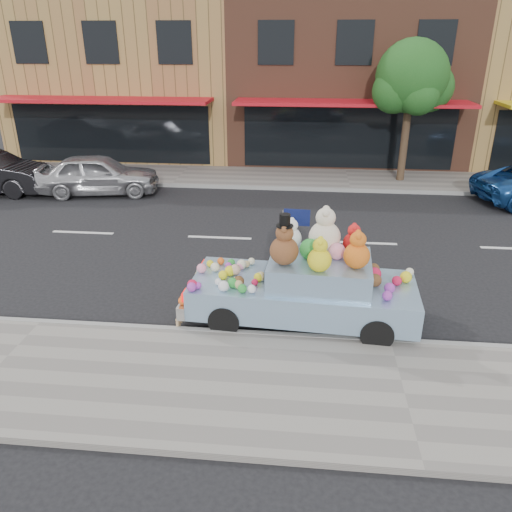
# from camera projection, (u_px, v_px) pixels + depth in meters

# --- Properties ---
(ground) EXTENTS (120.00, 120.00, 0.00)m
(ground) POSITION_uv_depth(u_px,v_px,m) (364.00, 243.00, 13.67)
(ground) COLOR black
(ground) RESTS_ON ground
(near_sidewalk) EXTENTS (60.00, 3.00, 0.12)m
(near_sidewalk) POSITION_uv_depth(u_px,v_px,m) (404.00, 397.00, 7.72)
(near_sidewalk) COLOR gray
(near_sidewalk) RESTS_ON ground
(far_sidewalk) EXTENTS (60.00, 3.00, 0.12)m
(far_sidewalk) POSITION_uv_depth(u_px,v_px,m) (348.00, 180.00, 19.58)
(far_sidewalk) COLOR gray
(far_sidewalk) RESTS_ON ground
(near_kerb) EXTENTS (60.00, 0.12, 0.13)m
(near_kerb) POSITION_uv_depth(u_px,v_px,m) (390.00, 342.00, 9.09)
(near_kerb) COLOR gray
(near_kerb) RESTS_ON ground
(far_kerb) EXTENTS (60.00, 0.12, 0.13)m
(far_kerb) POSITION_uv_depth(u_px,v_px,m) (350.00, 190.00, 18.21)
(far_kerb) COLOR gray
(far_kerb) RESTS_ON ground
(storefront_left) EXTENTS (10.00, 9.80, 7.30)m
(storefront_left) POSITION_uv_depth(u_px,v_px,m) (136.00, 72.00, 24.05)
(storefront_left) COLOR olive
(storefront_left) RESTS_ON ground
(storefront_mid) EXTENTS (10.00, 9.80, 7.30)m
(storefront_mid) POSITION_uv_depth(u_px,v_px,m) (345.00, 74.00, 23.13)
(storefront_mid) COLOR brown
(storefront_mid) RESTS_ON ground
(street_tree) EXTENTS (3.00, 2.70, 5.22)m
(street_tree) POSITION_uv_depth(u_px,v_px,m) (412.00, 82.00, 17.98)
(street_tree) COLOR #38281C
(street_tree) RESTS_ON ground
(car_silver) EXTENTS (4.43, 2.39, 1.43)m
(car_silver) POSITION_uv_depth(u_px,v_px,m) (98.00, 174.00, 17.72)
(car_silver) COLOR #AFAFB4
(car_silver) RESTS_ON ground
(art_car) EXTENTS (4.58, 2.02, 2.31)m
(art_car) POSITION_uv_depth(u_px,v_px,m) (305.00, 283.00, 9.64)
(art_car) COLOR black
(art_car) RESTS_ON ground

